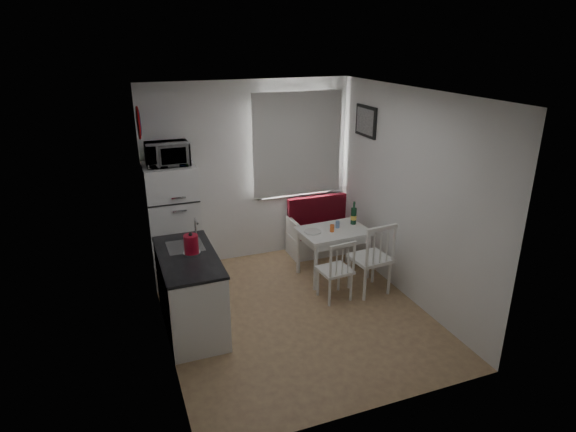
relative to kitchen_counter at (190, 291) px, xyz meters
name	(u,v)px	position (x,y,z in m)	size (l,w,h in m)	color
floor	(294,312)	(1.20, -0.16, -0.46)	(3.00, 3.50, 0.02)	#8F6B4C
ceiling	(295,93)	(1.20, -0.16, 2.14)	(3.00, 3.50, 0.02)	white
wall_back	(250,173)	(1.20, 1.59, 0.84)	(3.00, 0.02, 2.60)	white
wall_front	(375,282)	(1.20, -1.91, 0.84)	(3.00, 0.02, 2.60)	white
wall_left	(157,230)	(-0.30, -0.16, 0.84)	(0.02, 3.50, 2.60)	white
wall_right	(409,197)	(2.70, -0.16, 0.84)	(0.02, 3.50, 2.60)	white
window	(296,147)	(1.90, 1.56, 1.17)	(1.22, 0.06, 1.47)	white
curtain	(298,145)	(1.90, 1.49, 1.22)	(1.35, 0.02, 1.50)	white
kitchen_counter	(190,291)	(0.00, 0.00, 0.00)	(0.62, 1.32, 1.16)	white
wall_sign	(139,123)	(-0.27, 1.29, 1.69)	(0.40, 0.40, 0.03)	#1A389F
picture_frame	(366,121)	(2.67, 0.94, 1.59)	(0.04, 0.52, 0.42)	black
bench	(326,233)	(2.32, 1.35, -0.17)	(1.19, 0.46, 0.85)	white
dining_table	(333,235)	(2.05, 0.56, 0.15)	(0.95, 0.69, 0.69)	white
chair_left	(338,265)	(1.80, -0.10, 0.05)	(0.42, 0.40, 0.44)	white
chair_right	(375,252)	(2.30, -0.11, 0.15)	(0.50, 0.48, 0.53)	white
fridge	(173,224)	(0.02, 1.24, 0.35)	(0.65, 0.65, 1.61)	white
microwave	(167,154)	(0.02, 1.19, 1.30)	(0.53, 0.36, 0.29)	white
kettle	(191,244)	(0.05, -0.01, 0.57)	(0.19, 0.19, 0.25)	#A50D21
wine_bottle	(354,213)	(2.40, 0.66, 0.39)	(0.08, 0.08, 0.33)	#133D23
drinking_glass_orange	(332,228)	(2.00, 0.51, 0.28)	(0.06, 0.06, 0.10)	orange
drinking_glass_blue	(337,224)	(2.13, 0.61, 0.28)	(0.06, 0.06, 0.09)	#789ACC
plate	(313,232)	(1.75, 0.58, 0.24)	(0.23, 0.23, 0.02)	white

